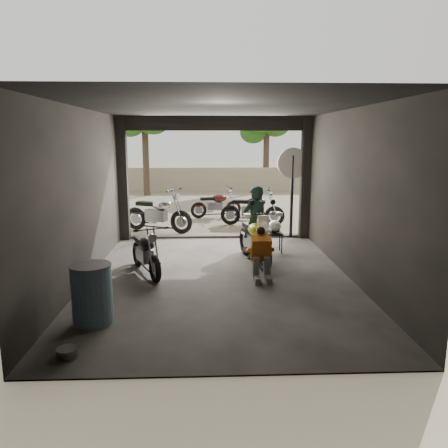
{
  "coord_description": "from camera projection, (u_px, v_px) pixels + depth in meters",
  "views": [
    {
      "loc": [
        -0.24,
        -8.0,
        2.66
      ],
      "look_at": [
        0.12,
        0.6,
        0.96
      ],
      "focal_mm": 35.0,
      "sensor_mm": 36.0,
      "label": 1
    }
  ],
  "objects": [
    {
      "name": "boundary_wall",
      "position": [
        211.0,
        179.0,
        21.97
      ],
      "size": [
        18.0,
        0.3,
        1.2
      ],
      "primitive_type": "cube",
      "color": "gray",
      "rests_on": "ground"
    },
    {
      "name": "garage",
      "position": [
        218.0,
        209.0,
        8.65
      ],
      "size": [
        7.0,
        7.13,
        3.2
      ],
      "color": "#2D2B28",
      "rests_on": "ground"
    },
    {
      "name": "ground",
      "position": [
        219.0,
        279.0,
        8.37
      ],
      "size": [
        80.0,
        80.0,
        0.0
      ],
      "primitive_type": "plane",
      "color": "#7A6D56",
      "rests_on": "ground"
    },
    {
      "name": "outside_bike_b",
      "position": [
        216.0,
        202.0,
        14.73
      ],
      "size": [
        1.63,
        0.95,
        1.03
      ],
      "primitive_type": null,
      "rotation": [
        0.0,
        0.0,
        1.8
      ],
      "color": "#481511",
      "rests_on": "ground"
    },
    {
      "name": "tree_right",
      "position": [
        267.0,
        119.0,
        21.51
      ],
      "size": [
        2.2,
        2.2,
        5.0
      ],
      "color": "#382B1E",
      "rests_on": "ground"
    },
    {
      "name": "main_bike",
      "position": [
        254.0,
        236.0,
        9.32
      ],
      "size": [
        1.07,
        1.91,
        1.2
      ],
      "primitive_type": null,
      "rotation": [
        0.0,
        0.0,
        0.19
      ],
      "color": "white",
      "rests_on": "ground"
    },
    {
      "name": "sign_post",
      "position": [
        292.0,
        178.0,
        11.45
      ],
      "size": [
        0.81,
        0.08,
        2.42
      ],
      "rotation": [
        0.0,
        0.0,
        -0.17
      ],
      "color": "black",
      "rests_on": "ground"
    },
    {
      "name": "left_bike",
      "position": [
        145.0,
        249.0,
        8.58
      ],
      "size": [
        1.17,
        1.62,
        1.01
      ],
      "primitive_type": null,
      "rotation": [
        0.0,
        0.0,
        0.42
      ],
      "color": "black",
      "rests_on": "ground"
    },
    {
      "name": "stool",
      "position": [
        275.0,
        236.0,
        10.2
      ],
      "size": [
        0.35,
        0.35,
        0.48
      ],
      "rotation": [
        0.0,
        0.0,
        0.1
      ],
      "color": "black",
      "rests_on": "ground"
    },
    {
      "name": "rider",
      "position": [
        255.0,
        223.0,
        9.57
      ],
      "size": [
        0.71,
        0.61,
        1.64
      ],
      "primitive_type": "imported",
      "rotation": [
        0.0,
        0.0,
        3.58
      ],
      "color": "#162C25",
      "rests_on": "ground"
    },
    {
      "name": "oil_drum",
      "position": [
        92.0,
        295.0,
        6.25
      ],
      "size": [
        0.61,
        0.61,
        0.89
      ],
      "primitive_type": "cylinder",
      "rotation": [
        0.0,
        0.0,
        -0.07
      ],
      "color": "#456275",
      "rests_on": "ground"
    },
    {
      "name": "mechanic",
      "position": [
        262.0,
        256.0,
        8.16
      ],
      "size": [
        0.51,
        0.68,
        0.98
      ],
      "primitive_type": null,
      "rotation": [
        0.0,
        0.0,
        0.02
      ],
      "color": "#CD691B",
      "rests_on": "ground"
    },
    {
      "name": "tree_left",
      "position": [
        144.0,
        108.0,
        19.72
      ],
      "size": [
        2.2,
        2.2,
        5.6
      ],
      "color": "#382B1E",
      "rests_on": "ground"
    },
    {
      "name": "outside_bike_a",
      "position": [
        158.0,
        210.0,
        12.45
      ],
      "size": [
        2.02,
        1.45,
        1.26
      ],
      "primitive_type": null,
      "rotation": [
        0.0,
        0.0,
        1.16
      ],
      "color": "black",
      "rests_on": "ground"
    },
    {
      "name": "helmet",
      "position": [
        275.0,
        226.0,
        10.21
      ],
      "size": [
        0.31,
        0.33,
        0.28
      ],
      "primitive_type": "ellipsoid",
      "rotation": [
        0.0,
        0.0,
        -0.05
      ],
      "color": "white",
      "rests_on": "stool"
    },
    {
      "name": "outside_bike_c",
      "position": [
        252.0,
        207.0,
        13.39
      ],
      "size": [
        1.81,
        0.97,
        1.16
      ],
      "primitive_type": null,
      "rotation": [
        0.0,
        0.0,
        1.41
      ],
      "color": "black",
      "rests_on": "ground"
    }
  ]
}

